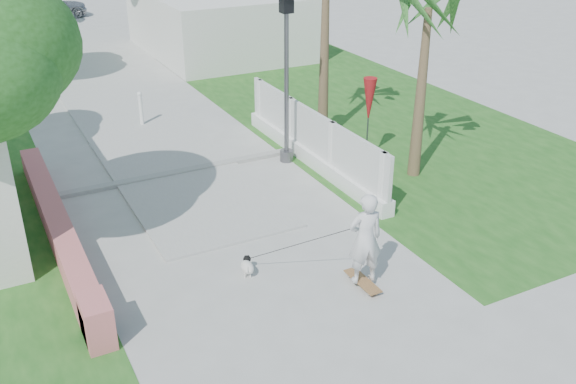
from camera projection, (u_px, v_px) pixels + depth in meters
ground at (283, 293)px, 11.77m from camera, size 90.00×90.00×0.00m
path_strip at (74, 56)px, 27.73m from camera, size 3.20×36.00×0.06m
curb at (178, 172)px, 16.54m from camera, size 6.50×0.25×0.10m
grass_right at (363, 112)px, 21.06m from camera, size 8.00×20.00×0.01m
pink_wall at (61, 234)px, 13.11m from camera, size 0.45×8.20×0.80m
lattice_fence at (312, 145)px, 16.94m from camera, size 0.35×7.00×1.50m
building_right at (219, 21)px, 28.06m from camera, size 6.00×8.00×2.60m
street_lamp at (286, 73)px, 16.30m from camera, size 0.44×0.44×4.44m
bollard at (141, 108)px, 19.59m from camera, size 0.14×0.14×1.09m
patio_umbrella at (369, 101)px, 16.62m from camera, size 0.36×0.36×2.30m
palm_near at (428, 19)px, 14.84m from camera, size 1.80×1.80×4.70m
skateboarder at (308, 244)px, 11.81m from camera, size 2.12×1.97×1.90m
dog at (247, 266)px, 12.26m from camera, size 0.35×0.48×0.35m
parked_car at (48, 6)px, 35.07m from camera, size 4.12×1.97×1.36m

